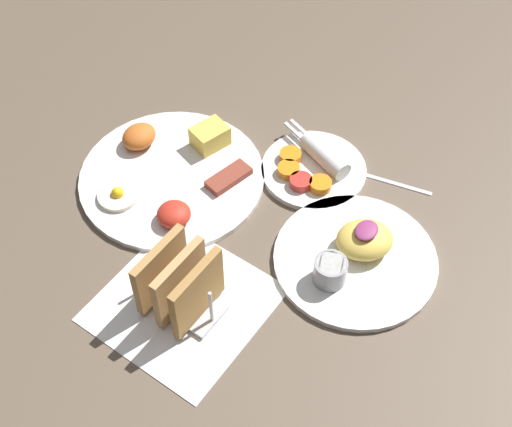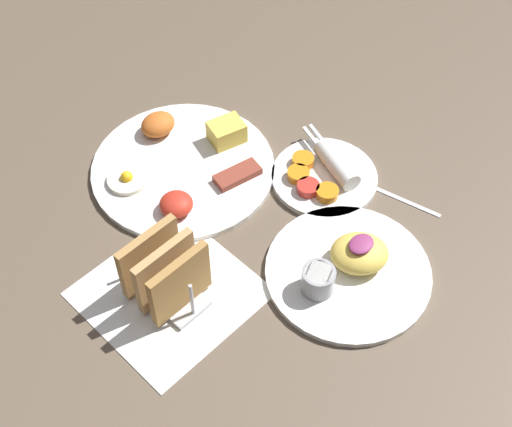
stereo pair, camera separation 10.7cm
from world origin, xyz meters
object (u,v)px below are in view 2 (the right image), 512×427
plate_breakfast (183,164)px  plate_foreground (348,268)px  toast_rack (165,272)px  plate_condiments (324,175)px

plate_breakfast → plate_foreground: (0.03, -0.32, 0.00)m
plate_breakfast → toast_rack: toast_rack is taller
plate_breakfast → plate_condiments: size_ratio=1.72×
plate_condiments → toast_rack: bearing=177.2°
plate_condiments → toast_rack: (-0.32, 0.02, 0.04)m
toast_rack → plate_breakfast: bearing=42.9°
plate_breakfast → plate_foreground: plate_foreground is taller
plate_foreground → toast_rack: size_ratio=2.08×
plate_breakfast → plate_condiments: (0.14, -0.18, 0.00)m
plate_condiments → plate_foreground: 0.19m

